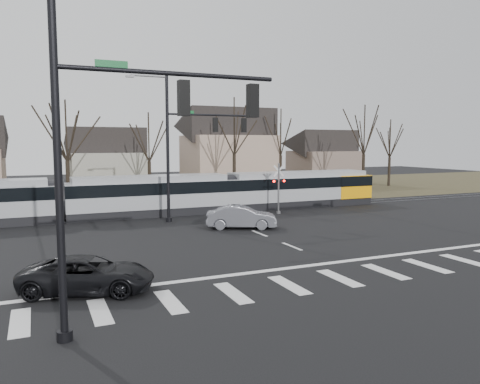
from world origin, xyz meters
name	(u,v)px	position (x,y,z in m)	size (l,w,h in m)	color
ground	(312,254)	(0.00, 0.00, 0.00)	(140.00, 140.00, 0.00)	black
grass_verge	(158,193)	(0.00, 32.00, 0.01)	(140.00, 28.00, 0.01)	#38331E
crosswalk	(363,275)	(0.00, -4.00, 0.01)	(27.00, 2.60, 0.01)	silver
stop_line	(333,263)	(0.00, -1.80, 0.01)	(28.00, 0.35, 0.01)	silver
lane_dashes	(205,212)	(0.00, 16.00, 0.01)	(0.18, 30.00, 0.01)	silver
rail_pair	(206,212)	(0.00, 15.80, 0.03)	(90.00, 1.52, 0.06)	#59595E
tram	(149,194)	(-4.61, 16.00, 1.68)	(40.60, 3.01, 3.08)	gray
sedan	(241,217)	(-0.30, 8.08, 0.75)	(4.81, 3.29, 1.50)	slate
suv	(88,275)	(-10.92, -1.72, 0.67)	(5.32, 3.75, 1.35)	black
signal_pole_near_left	(117,138)	(-10.41, -6.00, 5.70)	(9.28, 0.44, 10.20)	black
signal_pole_far	(189,141)	(-2.41, 12.50, 5.70)	(9.28, 0.44, 10.20)	black
rail_crossing_signal	(279,190)	(5.00, 12.79, 1.89)	(1.08, 0.36, 4.00)	#59595B
tree_row	(191,149)	(2.00, 26.00, 5.00)	(59.20, 7.20, 10.00)	black
house_b	(106,157)	(-5.00, 36.00, 3.97)	(8.64, 7.56, 7.65)	gray
house_c	(228,146)	(9.00, 33.00, 5.23)	(10.80, 8.64, 10.10)	gray
house_d	(323,155)	(24.00, 35.00, 3.97)	(8.64, 7.56, 7.65)	#69574E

